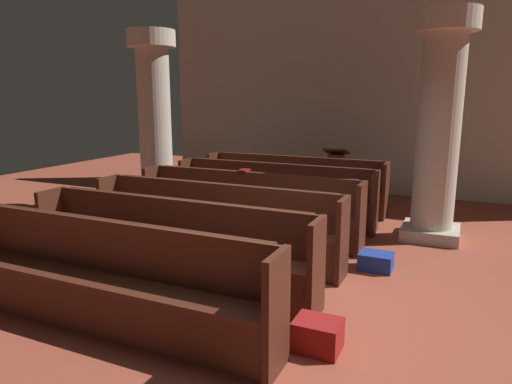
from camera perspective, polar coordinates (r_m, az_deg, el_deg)
ground_plane at (r=4.98m, az=1.64°, el=-13.28°), size 19.20×19.20×0.00m
back_wall at (r=10.39m, az=15.15°, el=12.20°), size 10.00×0.16×4.50m
pew_row_0 at (r=8.72m, az=4.65°, el=1.31°), size 3.46×0.47×0.98m
pew_row_1 at (r=7.79m, az=2.12°, el=0.07°), size 3.46×0.46×0.98m
pew_row_2 at (r=6.89m, az=-1.08°, el=-1.49°), size 3.46×0.46×0.98m
pew_row_3 at (r=6.02m, az=-5.24°, el=-3.51°), size 3.46×0.47×0.98m
pew_row_4 at (r=5.20m, az=-10.77°, el=-6.15°), size 3.46×0.46×0.98m
pew_row_5 at (r=4.47m, az=-18.32°, el=-9.62°), size 3.46×0.46×0.98m
pillar_aisle_side at (r=7.20m, az=21.69°, el=7.80°), size 0.88×0.88×3.28m
pillar_far_side at (r=8.98m, az=-12.41°, el=9.00°), size 0.88×0.88×3.28m
lectern at (r=9.56m, az=9.80°, el=1.67°), size 0.48×0.45×1.08m
hymn_book at (r=7.02m, az=-1.50°, el=2.69°), size 0.13×0.20×0.03m
kneeler_box_red at (r=4.11m, az=7.62°, el=-17.13°), size 0.39×0.32×0.27m
kneeler_box_blue at (r=5.94m, az=14.59°, el=-8.30°), size 0.40×0.32×0.21m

